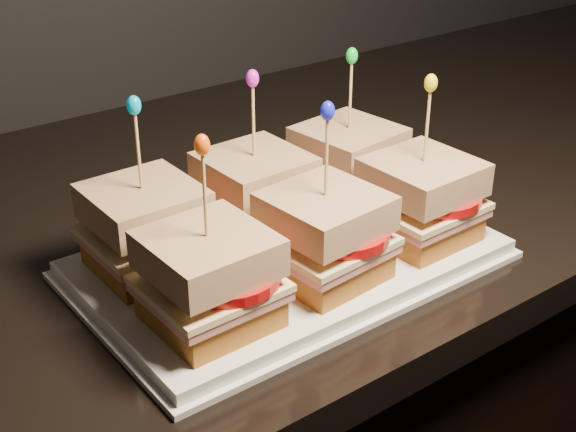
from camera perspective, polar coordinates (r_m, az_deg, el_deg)
granite_slab at (r=0.98m, az=2.16°, el=2.70°), size 2.64×0.68×0.04m
platter at (r=0.75m, az=0.00°, el=-3.10°), size 0.37×0.23×0.02m
platter_rim at (r=0.76m, az=0.00°, el=-3.49°), size 0.38×0.24×0.01m
sandwich_0_bread_bot at (r=0.73m, az=-9.93°, el=-2.76°), size 0.09×0.09×0.02m
sandwich_0_ham at (r=0.72m, az=-10.03°, el=-1.63°), size 0.10×0.10×0.01m
sandwich_0_cheese at (r=0.72m, az=-10.08°, el=-1.14°), size 0.10×0.10×0.01m
sandwich_0_tomato at (r=0.71m, az=-9.05°, el=-0.53°), size 0.09×0.09×0.01m
sandwich_0_bread_top at (r=0.71m, az=-10.26°, el=0.82°), size 0.09×0.09×0.03m
sandwich_0_pick at (r=0.69m, az=-10.57°, el=4.21°), size 0.00×0.00×0.09m
sandwich_0_frill at (r=0.67m, az=-10.90°, el=7.74°), size 0.01×0.01×0.02m
sandwich_1_bread_bot at (r=0.78m, az=-2.33°, el=-0.17°), size 0.09×0.09×0.02m
sandwich_1_ham at (r=0.77m, az=-2.35°, el=0.91°), size 0.10×0.10×0.01m
sandwich_1_cheese at (r=0.77m, az=-2.36°, el=1.37°), size 0.10×0.10×0.01m
sandwich_1_tomato at (r=0.77m, az=-1.38°, el=1.95°), size 0.09×0.09×0.01m
sandwich_1_bread_top at (r=0.76m, az=-2.40°, el=3.23°), size 0.09×0.09×0.03m
sandwich_1_pick at (r=0.74m, az=-2.47°, el=6.44°), size 0.00×0.00×0.09m
sandwich_1_frill at (r=0.73m, az=-2.54°, el=9.75°), size 0.01×0.01×0.02m
sandwich_2_bread_bot at (r=0.85m, az=4.21°, el=2.06°), size 0.10×0.10×0.02m
sandwich_2_ham at (r=0.84m, az=4.25°, el=3.07°), size 0.11×0.11×0.01m
sandwich_2_cheese at (r=0.84m, az=4.27°, el=3.51°), size 0.11×0.11×0.01m
sandwich_2_tomato at (r=0.84m, az=5.18°, el=4.04°), size 0.09×0.09×0.01m
sandwich_2_bread_top at (r=0.83m, az=4.33°, el=5.25°), size 0.10×0.10×0.03m
sandwich_2_pick at (r=0.81m, az=4.45°, el=8.23°), size 0.00×0.00×0.09m
sandwich_2_frill at (r=0.80m, az=4.57°, el=11.29°), size 0.01×0.01×0.02m
sandwich_3_bread_bot at (r=0.65m, az=-5.52°, el=-6.54°), size 0.09×0.09×0.02m
sandwich_3_ham at (r=0.64m, az=-5.58°, el=-5.32°), size 0.10×0.10×0.01m
sandwich_3_cheese at (r=0.64m, az=-5.61°, el=-4.79°), size 0.10×0.10×0.01m
sandwich_3_tomato at (r=0.63m, az=-4.44°, el=-4.11°), size 0.09×0.09×0.01m
sandwich_3_bread_top at (r=0.62m, az=-5.73°, el=-2.66°), size 0.09×0.09×0.03m
sandwich_3_pick at (r=0.60m, az=-5.93°, el=1.09°), size 0.00×0.00×0.09m
sandwich_3_frill at (r=0.58m, az=-6.14°, el=5.05°), size 0.01×0.01×0.02m
sandwich_4_bread_bot at (r=0.71m, az=2.57°, el=-3.34°), size 0.10×0.10×0.02m
sandwich_4_ham at (r=0.70m, az=2.60°, el=-2.19°), size 0.11×0.10×0.01m
sandwich_4_cheese at (r=0.70m, az=2.61°, el=-1.69°), size 0.11×0.10×0.01m
sandwich_4_tomato at (r=0.70m, az=3.70°, el=-1.05°), size 0.09×0.09×0.01m
sandwich_4_bread_top at (r=0.68m, az=2.66°, el=0.33°), size 0.10×0.10×0.03m
sandwich_4_pick at (r=0.66m, az=2.75°, el=3.82°), size 0.00×0.00×0.09m
sandwich_4_frill at (r=0.65m, az=2.84°, el=7.47°), size 0.01×0.01×0.02m
sandwich_5_bread_bot at (r=0.78m, az=9.28°, el=-0.62°), size 0.09×0.09×0.02m
sandwich_5_ham at (r=0.77m, az=9.37°, el=0.45°), size 0.10×0.10×0.01m
sandwich_5_cheese at (r=0.77m, az=9.41°, el=0.92°), size 0.10×0.10×0.01m
sandwich_5_tomato at (r=0.77m, az=10.40°, el=1.49°), size 0.09×0.09×0.01m
sandwich_5_bread_top at (r=0.76m, az=9.57°, el=2.78°), size 0.09×0.09×0.03m
sandwich_5_pick at (r=0.74m, az=9.84°, el=5.98°), size 0.00×0.00×0.09m
sandwich_5_frill at (r=0.72m, az=10.13°, el=9.29°), size 0.01×0.01×0.02m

